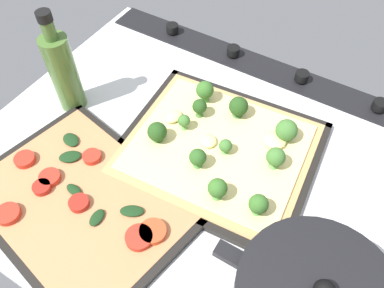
{
  "coord_description": "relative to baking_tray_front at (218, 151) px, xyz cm",
  "views": [
    {
      "loc": [
        -19.05,
        34.14,
        55.51
      ],
      "look_at": [
        1.27,
        0.3,
        4.49
      ],
      "focal_mm": 35.95,
      "sensor_mm": 36.0,
      "label": 1
    }
  ],
  "objects": [
    {
      "name": "baking_tray_front",
      "position": [
        0.0,
        0.0,
        0.0
      ],
      "size": [
        35.83,
        32.05,
        1.3
      ],
      "color": "black",
      "rests_on": "ground_plane"
    },
    {
      "name": "stove_control_panel",
      "position": [
        1.89,
        -24.88,
        0.19
      ],
      "size": [
        75.98,
        7.0,
        2.6
      ],
      "color": "black",
      "rests_on": "ground_plane"
    },
    {
      "name": "baking_tray_back",
      "position": [
        13.9,
        20.59,
        0.0
      ],
      "size": [
        39.48,
        32.49,
        1.3
      ],
      "color": "black",
      "rests_on": "ground_plane"
    },
    {
      "name": "broccoli_pizza",
      "position": [
        -0.3,
        -0.41,
        1.56
      ],
      "size": [
        33.25,
        29.48,
        5.78
      ],
      "color": "tan",
      "rests_on": "baking_tray_front"
    },
    {
      "name": "oil_bottle",
      "position": [
        30.33,
        4.01,
        8.1
      ],
      "size": [
        5.05,
        5.05,
        20.64
      ],
      "color": "#476B2D",
      "rests_on": "ground_plane"
    },
    {
      "name": "ground_plane",
      "position": [
        1.89,
        3.4,
        -1.86
      ],
      "size": [
        79.15,
        63.56,
        3.0
      ],
      "primitive_type": "cube",
      "color": "silver"
    },
    {
      "name": "veggie_pizza_back",
      "position": [
        13.97,
        20.53,
        0.73
      ],
      "size": [
        36.65,
        29.66,
        1.9
      ],
      "color": "tan",
      "rests_on": "baking_tray_back"
    }
  ]
}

